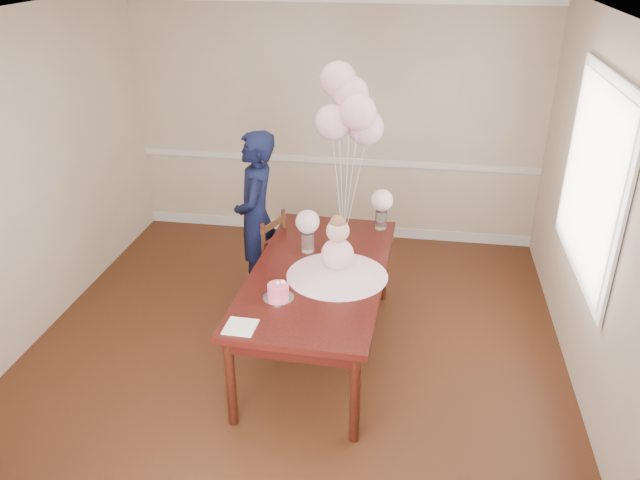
# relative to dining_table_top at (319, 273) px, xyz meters

# --- Properties ---
(floor) EXTENTS (4.50, 5.00, 0.00)m
(floor) POSITION_rel_dining_table_top_xyz_m (-0.21, -0.14, -0.76)
(floor) COLOR #35190D
(floor) RESTS_ON ground
(ceiling) EXTENTS (4.50, 5.00, 0.02)m
(ceiling) POSITION_rel_dining_table_top_xyz_m (-0.21, -0.14, 1.94)
(ceiling) COLOR white
(ceiling) RESTS_ON wall_back
(wall_back) EXTENTS (4.50, 0.02, 2.70)m
(wall_back) POSITION_rel_dining_table_top_xyz_m (-0.21, 2.36, 0.59)
(wall_back) COLOR tan
(wall_back) RESTS_ON floor
(wall_front) EXTENTS (4.50, 0.02, 2.70)m
(wall_front) POSITION_rel_dining_table_top_xyz_m (-0.21, -2.64, 0.59)
(wall_front) COLOR tan
(wall_front) RESTS_ON floor
(wall_left) EXTENTS (0.02, 5.00, 2.70)m
(wall_left) POSITION_rel_dining_table_top_xyz_m (-2.46, -0.14, 0.59)
(wall_left) COLOR tan
(wall_left) RESTS_ON floor
(wall_right) EXTENTS (0.02, 5.00, 2.70)m
(wall_right) POSITION_rel_dining_table_top_xyz_m (2.04, -0.14, 0.59)
(wall_right) COLOR tan
(wall_right) RESTS_ON floor
(chair_rail_trim) EXTENTS (4.50, 0.02, 0.07)m
(chair_rail_trim) POSITION_rel_dining_table_top_xyz_m (-0.21, 2.35, 0.14)
(chair_rail_trim) COLOR silver
(chair_rail_trim) RESTS_ON wall_back
(baseboard_trim) EXTENTS (4.50, 0.02, 0.12)m
(baseboard_trim) POSITION_rel_dining_table_top_xyz_m (-0.21, 2.35, -0.70)
(baseboard_trim) COLOR silver
(baseboard_trim) RESTS_ON floor
(window_frame) EXTENTS (0.02, 1.66, 1.56)m
(window_frame) POSITION_rel_dining_table_top_xyz_m (2.02, 0.36, 0.79)
(window_frame) COLOR white
(window_frame) RESTS_ON wall_right
(window_blinds) EXTENTS (0.01, 1.50, 1.40)m
(window_blinds) POSITION_rel_dining_table_top_xyz_m (2.00, 0.36, 0.79)
(window_blinds) COLOR silver
(window_blinds) RESTS_ON wall_right
(dining_table_top) EXTENTS (1.11, 2.12, 0.05)m
(dining_table_top) POSITION_rel_dining_table_top_xyz_m (0.00, 0.00, 0.00)
(dining_table_top) COLOR black
(dining_table_top) RESTS_ON table_leg_fl
(table_apron) EXTENTS (1.00, 2.02, 0.10)m
(table_apron) POSITION_rel_dining_table_top_xyz_m (0.00, 0.00, -0.08)
(table_apron) COLOR black
(table_apron) RESTS_ON table_leg_fl
(table_leg_fl) EXTENTS (0.08, 0.08, 0.73)m
(table_leg_fl) POSITION_rel_dining_table_top_xyz_m (-0.47, -0.95, -0.39)
(table_leg_fl) COLOR black
(table_leg_fl) RESTS_ON floor
(table_leg_fr) EXTENTS (0.08, 0.08, 0.73)m
(table_leg_fr) POSITION_rel_dining_table_top_xyz_m (0.41, -0.98, -0.39)
(table_leg_fr) COLOR black
(table_leg_fr) RESTS_ON floor
(table_leg_bl) EXTENTS (0.08, 0.08, 0.73)m
(table_leg_bl) POSITION_rel_dining_table_top_xyz_m (-0.41, 0.98, -0.39)
(table_leg_bl) COLOR black
(table_leg_bl) RESTS_ON floor
(table_leg_br) EXTENTS (0.08, 0.08, 0.73)m
(table_leg_br) POSITION_rel_dining_table_top_xyz_m (0.47, 0.95, -0.39)
(table_leg_br) COLOR black
(table_leg_br) RESTS_ON floor
(baby_skirt) EXTENTS (0.82, 0.82, 0.10)m
(baby_skirt) POSITION_rel_dining_table_top_xyz_m (0.16, -0.06, 0.08)
(baby_skirt) COLOR #EFB0CA
(baby_skirt) RESTS_ON dining_table_top
(baby_torso) EXTENTS (0.25, 0.25, 0.25)m
(baby_torso) POSITION_rel_dining_table_top_xyz_m (0.16, -0.06, 0.21)
(baby_torso) COLOR #F79CD2
(baby_torso) RESTS_ON baby_skirt
(baby_head) EXTENTS (0.18, 0.18, 0.18)m
(baby_head) POSITION_rel_dining_table_top_xyz_m (0.16, -0.06, 0.41)
(baby_head) COLOR #D1A290
(baby_head) RESTS_ON baby_torso
(baby_hair) EXTENTS (0.13, 0.13, 0.13)m
(baby_hair) POSITION_rel_dining_table_top_xyz_m (0.16, -0.06, 0.48)
(baby_hair) COLOR brown
(baby_hair) RESTS_ON baby_head
(cake_platter) EXTENTS (0.24, 0.24, 0.01)m
(cake_platter) POSITION_rel_dining_table_top_xyz_m (-0.22, -0.46, 0.03)
(cake_platter) COLOR white
(cake_platter) RESTS_ON dining_table_top
(birthday_cake) EXTENTS (0.16, 0.16, 0.10)m
(birthday_cake) POSITION_rel_dining_table_top_xyz_m (-0.22, -0.46, 0.09)
(birthday_cake) COLOR #FF5077
(birthday_cake) RESTS_ON cake_platter
(cake_flower_a) EXTENTS (0.03, 0.03, 0.03)m
(cake_flower_a) POSITION_rel_dining_table_top_xyz_m (-0.22, -0.46, 0.15)
(cake_flower_a) COLOR white
(cake_flower_a) RESTS_ON birthday_cake
(cake_flower_b) EXTENTS (0.03, 0.03, 0.03)m
(cake_flower_b) POSITION_rel_dining_table_top_xyz_m (-0.19, -0.44, 0.15)
(cake_flower_b) COLOR white
(cake_flower_b) RESTS_ON birthday_cake
(rose_vase_near) EXTENTS (0.11, 0.11, 0.17)m
(rose_vase_near) POSITION_rel_dining_table_top_xyz_m (-0.15, 0.32, 0.11)
(rose_vase_near) COLOR white
(rose_vase_near) RESTS_ON dining_table_top
(roses_near) EXTENTS (0.20, 0.20, 0.20)m
(roses_near) POSITION_rel_dining_table_top_xyz_m (-0.15, 0.32, 0.30)
(roses_near) COLOR beige
(roses_near) RESTS_ON rose_vase_near
(rose_vase_far) EXTENTS (0.11, 0.11, 0.17)m
(rose_vase_far) POSITION_rel_dining_table_top_xyz_m (0.43, 0.88, 0.11)
(rose_vase_far) COLOR silver
(rose_vase_far) RESTS_ON dining_table_top
(roses_far) EXTENTS (0.20, 0.20, 0.20)m
(roses_far) POSITION_rel_dining_table_top_xyz_m (0.43, 0.88, 0.30)
(roses_far) COLOR #FFD5DE
(roses_far) RESTS_ON rose_vase_far
(napkin) EXTENTS (0.22, 0.22, 0.01)m
(napkin) POSITION_rel_dining_table_top_xyz_m (-0.39, -0.88, 0.03)
(napkin) COLOR white
(napkin) RESTS_ON dining_table_top
(balloon_weight) EXTENTS (0.04, 0.04, 0.02)m
(balloon_weight) POSITION_rel_dining_table_top_xyz_m (0.12, 0.57, 0.04)
(balloon_weight) COLOR silver
(balloon_weight) RESTS_ON dining_table_top
(balloon_a) EXTENTS (0.29, 0.29, 0.29)m
(balloon_a) POSITION_rel_dining_table_top_xyz_m (0.02, 0.57, 1.07)
(balloon_a) COLOR #E9A5C3
(balloon_a) RESTS_ON balloon_ribbon_a
(balloon_b) EXTENTS (0.29, 0.29, 0.29)m
(balloon_b) POSITION_rel_dining_table_top_xyz_m (0.23, 0.52, 1.18)
(balloon_b) COLOR #E5A2B9
(balloon_b) RESTS_ON balloon_ribbon_b
(balloon_c) EXTENTS (0.29, 0.29, 0.29)m
(balloon_c) POSITION_rel_dining_table_top_xyz_m (0.15, 0.68, 1.28)
(balloon_c) COLOR #DA9AB6
(balloon_c) RESTS_ON balloon_ribbon_c
(balloon_d) EXTENTS (0.29, 0.29, 0.29)m
(balloon_d) POSITION_rel_dining_table_top_xyz_m (0.04, 0.70, 1.39)
(balloon_d) COLOR #D899AB
(balloon_d) RESTS_ON balloon_ribbon_d
(balloon_e) EXTENTS (0.29, 0.29, 0.29)m
(balloon_e) POSITION_rel_dining_table_top_xyz_m (0.28, 0.65, 1.02)
(balloon_e) COLOR #DD9DBE
(balloon_e) RESTS_ON balloon_ribbon_e
(balloon_ribbon_a) EXTENTS (0.10, 0.01, 0.87)m
(balloon_ribbon_a) POSITION_rel_dining_table_top_xyz_m (0.07, 0.57, 0.48)
(balloon_ribbon_a) COLOR white
(balloon_ribbon_a) RESTS_ON balloon_weight
(balloon_ribbon_b) EXTENTS (0.11, 0.06, 0.98)m
(balloon_ribbon_b) POSITION_rel_dining_table_top_xyz_m (0.17, 0.54, 0.53)
(balloon_ribbon_b) COLOR silver
(balloon_ribbon_b) RESTS_ON balloon_weight
(balloon_ribbon_c) EXTENTS (0.03, 0.10, 1.08)m
(balloon_ribbon_c) POSITION_rel_dining_table_top_xyz_m (0.14, 0.62, 0.58)
(balloon_ribbon_c) COLOR white
(balloon_ribbon_c) RESTS_ON balloon_weight
(balloon_ribbon_d) EXTENTS (0.08, 0.11, 1.19)m
(balloon_ribbon_d) POSITION_rel_dining_table_top_xyz_m (0.08, 0.64, 0.63)
(balloon_ribbon_d) COLOR white
(balloon_ribbon_d) RESTS_ON balloon_weight
(balloon_ribbon_e) EXTENTS (0.15, 0.07, 0.81)m
(balloon_ribbon_e) POSITION_rel_dining_table_top_xyz_m (0.20, 0.61, 0.45)
(balloon_ribbon_e) COLOR white
(balloon_ribbon_e) RESTS_ON balloon_weight
(dining_chair_seat) EXTENTS (0.53, 0.53, 0.05)m
(dining_chair_seat) POSITION_rel_dining_table_top_xyz_m (-0.33, 0.53, -0.34)
(dining_chair_seat) COLOR #35160E
(dining_chair_seat) RESTS_ON chair_leg_fl
(chair_leg_fl) EXTENTS (0.05, 0.05, 0.40)m
(chair_leg_fl) POSITION_rel_dining_table_top_xyz_m (-0.54, 0.43, -0.56)
(chair_leg_fl) COLOR black
(chair_leg_fl) RESTS_ON floor
(chair_leg_fr) EXTENTS (0.05, 0.05, 0.40)m
(chair_leg_fr) POSITION_rel_dining_table_top_xyz_m (-0.22, 0.32, -0.56)
(chair_leg_fr) COLOR #39140F
(chair_leg_fr) RESTS_ON floor
(chair_leg_bl) EXTENTS (0.05, 0.05, 0.40)m
(chair_leg_bl) POSITION_rel_dining_table_top_xyz_m (-0.43, 0.75, -0.56)
(chair_leg_bl) COLOR #3B1A10
(chair_leg_bl) RESTS_ON floor
(chair_leg_br) EXTENTS (0.05, 0.05, 0.40)m
(chair_leg_br) POSITION_rel_dining_table_top_xyz_m (-0.11, 0.64, -0.56)
(chair_leg_br) COLOR #331B0E
(chair_leg_br) RESTS_ON floor
(chair_back_post_l) EXTENTS (0.05, 0.05, 0.53)m
(chair_back_post_l) POSITION_rel_dining_table_top_xyz_m (-0.56, 0.43, -0.06)
(chair_back_post_l) COLOR black
(chair_back_post_l) RESTS_ON dining_chair_seat
(chair_back_post_r) EXTENTS (0.05, 0.05, 0.53)m
(chair_back_post_r) POSITION_rel_dining_table_top_xyz_m (-0.45, 0.75, -0.06)
(chair_back_post_r) COLOR #3C1E10
(chair_back_post_r) RESTS_ON dining_chair_seat
(chair_slat_low) EXTENTS (0.15, 0.36, 0.05)m
(chair_slat_low) POSITION_rel_dining_table_top_xyz_m (-0.50, 0.59, -0.18)
(chair_slat_low) COLOR #34150E
(chair_slat_low) RESTS_ON dining_chair_seat
(chair_slat_mid) EXTENTS (0.15, 0.36, 0.05)m
(chair_slat_mid) POSITION_rel_dining_table_top_xyz_m (-0.50, 0.59, -0.03)
(chair_slat_mid) COLOR #3C1710
(chair_slat_mid) RESTS_ON dining_chair_seat
(chair_slat_top) EXTENTS (0.15, 0.36, 0.05)m
(chair_slat_top) POSITION_rel_dining_table_top_xyz_m (-0.50, 0.59, 0.12)
(chair_slat_top) COLOR #3A1F0F
(chair_slat_top) RESTS_ON dining_chair_seat
(woman) EXTENTS (0.48, 0.65, 1.66)m
(woman) POSITION_rel_dining_table_top_xyz_m (-0.71, 0.80, 0.07)
(woman) COLOR black
(woman) RESTS_ON floor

